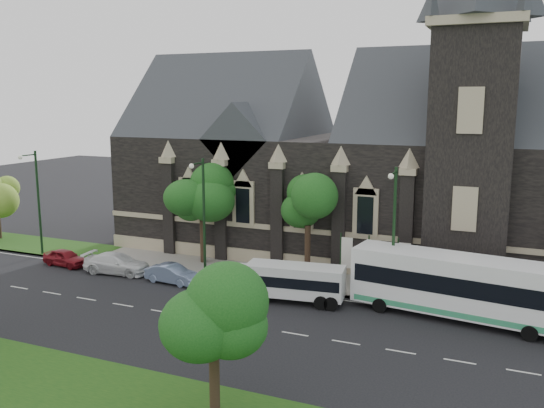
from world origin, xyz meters
The scene contains 18 objects.
ground centered at (0.00, 0.00, 0.00)m, with size 160.00×160.00×0.00m, color black.
sidewalk centered at (0.00, 9.50, 0.07)m, with size 80.00×5.00×0.15m, color gray.
museum centered at (5.12, 18.78, 8.17)m, with size 40.00×17.70×29.90m.
tree_park_east centered at (6.18, -9.32, 4.62)m, with size 3.40×3.40×6.28m.
tree_walk_right centered at (3.21, 10.71, 5.82)m, with size 4.08×4.08×7.80m.
tree_walk_left centered at (-5.80, 10.70, 5.73)m, with size 3.91×3.91×7.64m.
street_lamp_near centered at (10.00, 7.09, 5.11)m, with size 0.36×1.88×9.00m.
street_lamp_mid centered at (-4.00, 7.09, 5.11)m, with size 0.36×1.88×9.00m.
street_lamp_far centered at (-20.00, 7.09, 5.11)m, with size 0.36×1.88×9.00m.
banner_flag_left centered at (6.29, 9.00, 2.38)m, with size 0.90×0.10×4.00m.
banner_flag_center centered at (8.29, 9.00, 2.38)m, with size 0.90×0.10×4.00m.
banner_flag_right centered at (10.29, 9.00, 2.38)m, with size 0.90×0.10×4.00m.
tour_coach centered at (14.51, 6.03, 2.11)m, with size 13.61×4.52×3.90m.
shuttle_bus centered at (4.13, 5.02, 1.45)m, with size 6.64×3.00×2.48m.
box_trailer centered at (-1.00, 5.96, 0.93)m, with size 3.16×1.87×1.65m.
sedan centered at (-5.57, 5.23, 0.68)m, with size 1.44×4.13×1.36m, color #7789AD.
car_far_red centered at (-15.89, 5.61, 0.67)m, with size 1.58×3.93×1.34m, color maroon.
car_far_white centered at (-10.78, 5.62, 0.77)m, with size 2.15×5.29×1.54m, color silver.
Camera 1 is at (16.92, -29.04, 13.18)m, focal length 38.02 mm.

